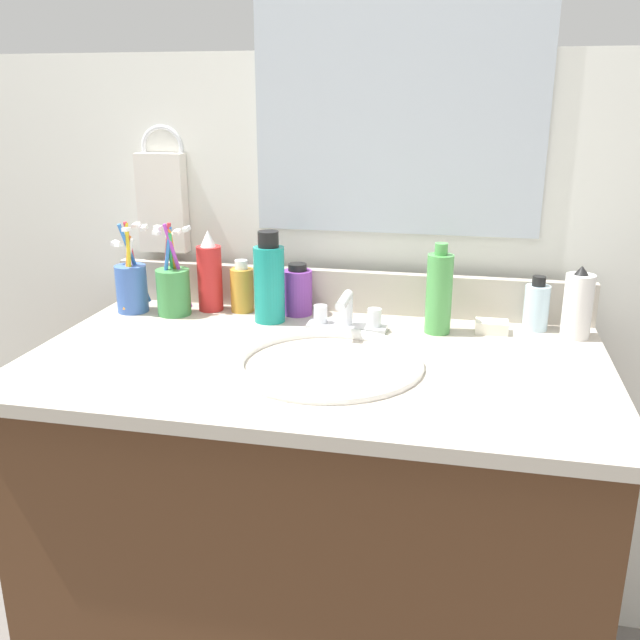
{
  "coord_description": "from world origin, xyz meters",
  "views": [
    {
      "loc": [
        0.26,
        -1.16,
        1.21
      ],
      "look_at": [
        0.01,
        0.0,
        0.83
      ],
      "focal_mm": 39.36,
      "sensor_mm": 36.0,
      "label": 1
    }
  ],
  "objects_px": {
    "bottle_lotion_white": "(578,305)",
    "soap_bar": "(492,327)",
    "bottle_toner_green": "(439,293)",
    "bottle_cream_purple": "(298,291)",
    "bottle_spray_red": "(210,275)",
    "cup_green": "(173,289)",
    "hand_towel": "(163,203)",
    "bottle_oil_amber": "(242,289)",
    "bottle_mouthwash_teal": "(269,281)",
    "faucet": "(347,318)",
    "cup_blue_plastic": "(132,285)",
    "bottle_gel_clear": "(536,306)"
  },
  "relations": [
    {
      "from": "cup_blue_plastic",
      "to": "hand_towel",
      "type": "bearing_deg",
      "value": 77.26
    },
    {
      "from": "bottle_spray_red",
      "to": "cup_blue_plastic",
      "type": "distance_m",
      "value": 0.17
    },
    {
      "from": "bottle_oil_amber",
      "to": "faucet",
      "type": "bearing_deg",
      "value": -19.31
    },
    {
      "from": "faucet",
      "to": "cup_blue_plastic",
      "type": "height_order",
      "value": "cup_blue_plastic"
    },
    {
      "from": "bottle_mouthwash_teal",
      "to": "bottle_lotion_white",
      "type": "xyz_separation_m",
      "value": [
        0.61,
        0.03,
        -0.02
      ]
    },
    {
      "from": "cup_green",
      "to": "soap_bar",
      "type": "relative_size",
      "value": 3.12
    },
    {
      "from": "hand_towel",
      "to": "bottle_spray_red",
      "type": "relative_size",
      "value": 1.24
    },
    {
      "from": "bottle_toner_green",
      "to": "cup_green",
      "type": "height_order",
      "value": "cup_green"
    },
    {
      "from": "bottle_gel_clear",
      "to": "cup_blue_plastic",
      "type": "xyz_separation_m",
      "value": [
        -0.85,
        -0.06,
        0.01
      ]
    },
    {
      "from": "bottle_toner_green",
      "to": "cup_green",
      "type": "distance_m",
      "value": 0.56
    },
    {
      "from": "bottle_gel_clear",
      "to": "bottle_lotion_white",
      "type": "bearing_deg",
      "value": -25.18
    },
    {
      "from": "bottle_cream_purple",
      "to": "bottle_toner_green",
      "type": "bearing_deg",
      "value": -11.5
    },
    {
      "from": "bottle_oil_amber",
      "to": "bottle_cream_purple",
      "type": "distance_m",
      "value": 0.12
    },
    {
      "from": "faucet",
      "to": "bottle_mouthwash_teal",
      "type": "xyz_separation_m",
      "value": [
        -0.17,
        0.03,
        0.06
      ]
    },
    {
      "from": "hand_towel",
      "to": "bottle_gel_clear",
      "type": "xyz_separation_m",
      "value": [
        0.82,
        -0.07,
        -0.17
      ]
    },
    {
      "from": "hand_towel",
      "to": "bottle_spray_red",
      "type": "distance_m",
      "value": 0.21
    },
    {
      "from": "bottle_toner_green",
      "to": "bottle_mouthwash_teal",
      "type": "bearing_deg",
      "value": 179.86
    },
    {
      "from": "faucet",
      "to": "bottle_toner_green",
      "type": "xyz_separation_m",
      "value": [
        0.18,
        0.03,
        0.05
      ]
    },
    {
      "from": "faucet",
      "to": "bottle_gel_clear",
      "type": "distance_m",
      "value": 0.38
    },
    {
      "from": "bottle_oil_amber",
      "to": "bottle_mouthwash_teal",
      "type": "height_order",
      "value": "bottle_mouthwash_teal"
    },
    {
      "from": "bottle_spray_red",
      "to": "bottle_lotion_white",
      "type": "relative_size",
      "value": 1.24
    },
    {
      "from": "hand_towel",
      "to": "bottle_toner_green",
      "type": "bearing_deg",
      "value": -11.5
    },
    {
      "from": "bottle_toner_green",
      "to": "bottle_lotion_white",
      "type": "distance_m",
      "value": 0.27
    },
    {
      "from": "bottle_spray_red",
      "to": "cup_green",
      "type": "height_order",
      "value": "cup_green"
    },
    {
      "from": "hand_towel",
      "to": "bottle_oil_amber",
      "type": "distance_m",
      "value": 0.28
    },
    {
      "from": "bottle_toner_green",
      "to": "bottle_mouthwash_teal",
      "type": "distance_m",
      "value": 0.35
    },
    {
      "from": "bottle_gel_clear",
      "to": "cup_green",
      "type": "relative_size",
      "value": 0.55
    },
    {
      "from": "bottle_lotion_white",
      "to": "bottle_spray_red",
      "type": "bearing_deg",
      "value": 178.21
    },
    {
      "from": "cup_blue_plastic",
      "to": "bottle_spray_red",
      "type": "bearing_deg",
      "value": 15.99
    },
    {
      "from": "bottle_mouthwash_teal",
      "to": "soap_bar",
      "type": "height_order",
      "value": "bottle_mouthwash_teal"
    },
    {
      "from": "hand_towel",
      "to": "bottle_cream_purple",
      "type": "height_order",
      "value": "hand_towel"
    },
    {
      "from": "bottle_toner_green",
      "to": "cup_blue_plastic",
      "type": "distance_m",
      "value": 0.66
    },
    {
      "from": "bottle_toner_green",
      "to": "bottle_cream_purple",
      "type": "height_order",
      "value": "bottle_toner_green"
    },
    {
      "from": "bottle_cream_purple",
      "to": "bottle_mouthwash_teal",
      "type": "distance_m",
      "value": 0.08
    },
    {
      "from": "bottle_cream_purple",
      "to": "bottle_gel_clear",
      "type": "bearing_deg",
      "value": -0.02
    },
    {
      "from": "bottle_oil_amber",
      "to": "bottle_lotion_white",
      "type": "xyz_separation_m",
      "value": [
        0.69,
        -0.03,
        0.01
      ]
    },
    {
      "from": "bottle_oil_amber",
      "to": "bottle_spray_red",
      "type": "xyz_separation_m",
      "value": [
        -0.07,
        -0.01,
        0.03
      ]
    },
    {
      "from": "bottle_cream_purple",
      "to": "soap_bar",
      "type": "relative_size",
      "value": 1.74
    },
    {
      "from": "faucet",
      "to": "bottle_spray_red",
      "type": "xyz_separation_m",
      "value": [
        -0.32,
        0.08,
        0.05
      ]
    },
    {
      "from": "bottle_spray_red",
      "to": "cup_green",
      "type": "bearing_deg",
      "value": -144.72
    },
    {
      "from": "hand_towel",
      "to": "soap_bar",
      "type": "distance_m",
      "value": 0.77
    },
    {
      "from": "bottle_mouthwash_teal",
      "to": "cup_green",
      "type": "xyz_separation_m",
      "value": [
        -0.22,
        0.0,
        -0.03
      ]
    },
    {
      "from": "bottle_oil_amber",
      "to": "bottle_mouthwash_teal",
      "type": "distance_m",
      "value": 0.1
    },
    {
      "from": "bottle_lotion_white",
      "to": "soap_bar",
      "type": "xyz_separation_m",
      "value": [
        -0.16,
        -0.01,
        -0.05
      ]
    },
    {
      "from": "hand_towel",
      "to": "bottle_oil_amber",
      "type": "height_order",
      "value": "hand_towel"
    },
    {
      "from": "bottle_spray_red",
      "to": "bottle_gel_clear",
      "type": "bearing_deg",
      "value": 0.87
    },
    {
      "from": "faucet",
      "to": "bottle_lotion_white",
      "type": "distance_m",
      "value": 0.45
    },
    {
      "from": "faucet",
      "to": "bottle_mouthwash_teal",
      "type": "bearing_deg",
      "value": 169.72
    },
    {
      "from": "bottle_oil_amber",
      "to": "bottle_mouthwash_teal",
      "type": "bearing_deg",
      "value": -35.49
    },
    {
      "from": "bottle_spray_red",
      "to": "cup_green",
      "type": "relative_size",
      "value": 0.89
    }
  ]
}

